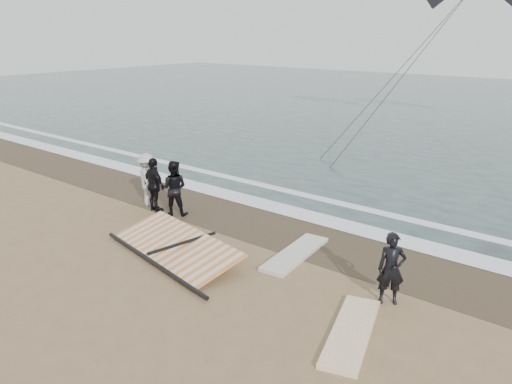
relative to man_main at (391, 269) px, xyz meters
The scene contains 9 objects.
ground 4.05m from the man_main, 140.03° to the right, with size 120.00×120.00×0.00m, color #8C704C.
wet_sand 3.70m from the man_main, 147.39° to the left, with size 120.00×2.80×0.01m, color #4C3D2B.
foam_near 4.59m from the man_main, 132.28° to the left, with size 120.00×0.90×0.01m, color white.
foam_far 5.95m from the man_main, 121.10° to the left, with size 120.00×0.45×0.01m, color white.
man_main is the anchor object (origin of this frame).
board_white 1.76m from the man_main, 91.74° to the right, with size 0.73×2.60×0.10m, color white.
board_cream 3.11m from the man_main, 166.76° to the left, with size 0.69×2.60×0.11m, color beige.
trio_cluster 8.53m from the man_main, behind, with size 2.61×1.18×1.81m.
sail_rig 5.62m from the man_main, 168.11° to the right, with size 4.68×2.45×0.52m.
Camera 1 is at (6.79, -6.80, 5.69)m, focal length 35.00 mm.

